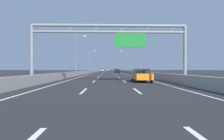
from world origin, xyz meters
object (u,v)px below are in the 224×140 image
Objects in this scene: streetlamp_right_far at (125,60)px; white_car at (103,70)px; streetlamp_left_far at (90,60)px; silver_car at (108,70)px; streetlamp_right_mid at (140,53)px; black_car at (117,71)px; yellow_car at (108,70)px; orange_car at (141,75)px; red_car at (116,70)px; sign_gantry at (112,38)px; streetlamp_left_mid at (77,52)px.

white_car is (-10.85, 39.47, -4.64)m from streetlamp_right_far.
silver_car is (7.38, 53.93, -4.61)m from streetlamp_left_far.
black_car is (-3.73, 27.99, -4.63)m from streetlamp_right_mid.
streetlamp_right_mid reaches higher than black_car.
yellow_car is at bearing 81.80° from white_car.
black_car is 46.05m from white_car.
streetlamp_right_mid is 2.29× the size of orange_car.
silver_car reaches higher than white_car.
red_car is at bearing 107.05° from streetlamp_right_far.
sign_gantry is 3.97× the size of yellow_car.
streetlamp_right_mid is 1.00× the size of streetlamp_left_far.
streetlamp_left_mid is 1.00× the size of streetlamp_right_mid.
red_car is (11.31, 45.81, -4.61)m from streetlamp_left_mid.
white_car is (-10.85, 73.48, -4.64)m from streetlamp_right_mid.
white_car reaches higher than black_car.
silver_car is at bearing 90.19° from sign_gantry.
streetlamp_left_mid is 2.08× the size of white_car.
streetlamp_right_mid is 96.83m from yellow_car.
streetlamp_left_mid is 37.15m from streetlamp_right_far.
orange_car is 0.91× the size of white_car.
silver_car is (-3.79, 109.73, 0.02)m from orange_car.
red_car is (11.31, 11.79, -4.61)m from streetlamp_left_far.
streetlamp_left_far is at bearing -95.90° from white_car.
silver_car is (-7.55, 53.93, -4.61)m from streetlamp_right_far.
orange_car is at bearing 16.33° from sign_gantry.
black_car is at bearing 86.12° from sign_gantry.
streetlamp_right_far is at bearing 90.00° from streetlamp_right_mid.
streetlamp_left_mid is 34.01m from streetlamp_left_far.
streetlamp_left_far reaches higher than silver_car.
sign_gantry is 51.06m from black_car.
sign_gantry reaches higher than white_car.
streetlamp_left_mid reaches higher than white_car.
sign_gantry is at bearing -107.48° from streetlamp_right_mid.
red_car is (0.14, 67.59, 0.01)m from orange_car.
sign_gantry is 1.79× the size of streetlamp_right_far.
streetlamp_left_mid reaches higher than black_car.
orange_car is at bearing -90.12° from red_car.
white_car is at bearing 84.10° from streetlamp_left_far.
streetlamp_right_mid is 2.10× the size of silver_car.
red_car reaches higher than orange_car.
streetlamp_right_far is 8.46m from black_car.
streetlamp_right_far is at bearing -72.95° from red_car.
sign_gantry reaches higher than silver_car.
streetlamp_right_mid is (14.93, 0.00, 0.00)m from streetlamp_left_mid.
streetlamp_left_mid is (-7.76, 22.79, 0.53)m from sign_gantry.
black_car reaches higher than yellow_car.
orange_car is (-3.76, -55.80, -4.63)m from streetlamp_right_far.
streetlamp_right_far is at bearing -82.03° from silver_car.
streetlamp_left_far is (0.00, 34.01, 0.00)m from streetlamp_left_mid.
yellow_car is 118.26m from orange_car.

